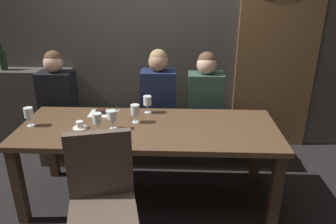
{
  "coord_description": "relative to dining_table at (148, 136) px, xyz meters",
  "views": [
    {
      "loc": [
        0.27,
        -2.45,
        1.88
      ],
      "look_at": [
        0.17,
        0.09,
        0.84
      ],
      "focal_mm": 33.97,
      "sensor_mm": 36.0,
      "label": 1
    }
  ],
  "objects": [
    {
      "name": "wine_glass_center_front",
      "position": [
        -0.4,
        -0.12,
        0.2
      ],
      "size": [
        0.08,
        0.08,
        0.16
      ],
      "color": "silver",
      "rests_on": "dining_table"
    },
    {
      "name": "wine_bottle_dark_red",
      "position": [
        -1.75,
        1.03,
        0.42
      ],
      "size": [
        0.08,
        0.08,
        0.33
      ],
      "color": "black",
      "rests_on": "back_counter"
    },
    {
      "name": "banquette_bench",
      "position": [
        0.0,
        0.7,
        -0.42
      ],
      "size": [
        2.5,
        0.44,
        0.45
      ],
      "color": "#40352A",
      "rests_on": "ground"
    },
    {
      "name": "ground",
      "position": [
        0.0,
        0.0,
        -0.65
      ],
      "size": [
        9.0,
        9.0,
        0.0
      ],
      "primitive_type": "plane",
      "color": "black"
    },
    {
      "name": "back_counter",
      "position": [
        -1.55,
        1.04,
        -0.18
      ],
      "size": [
        1.1,
        0.28,
        0.95
      ],
      "primitive_type": "cube",
      "color": "#413E3A",
      "rests_on": "ground"
    },
    {
      "name": "fork_on_table",
      "position": [
        -0.34,
        0.28,
        0.09
      ],
      "size": [
        0.07,
        0.17,
        0.01
      ],
      "primitive_type": "cube",
      "rotation": [
        0.0,
        0.0,
        -0.35
      ],
      "color": "silver",
      "rests_on": "dining_table"
    },
    {
      "name": "chair_near_side",
      "position": [
        -0.24,
        -0.72,
        -0.09
      ],
      "size": [
        0.53,
        0.53,
        0.98
      ],
      "color": "brown",
      "rests_on": "ground"
    },
    {
      "name": "wine_glass_far_right",
      "position": [
        -0.04,
        0.31,
        0.2
      ],
      "size": [
        0.08,
        0.08,
        0.16
      ],
      "color": "silver",
      "rests_on": "dining_table"
    },
    {
      "name": "arched_door",
      "position": [
        1.35,
        1.15,
        0.71
      ],
      "size": [
        0.9,
        0.05,
        2.55
      ],
      "color": "brown",
      "rests_on": "ground"
    },
    {
      "name": "back_wall_tiled",
      "position": [
        0.0,
        1.22,
        0.85
      ],
      "size": [
        6.0,
        0.12,
        3.0
      ],
      "primitive_type": "cube",
      "color": "#4C4944",
      "rests_on": "ground"
    },
    {
      "name": "wine_glass_center_back",
      "position": [
        -0.12,
        0.08,
        0.2
      ],
      "size": [
        0.08,
        0.08,
        0.16
      ],
      "color": "silver",
      "rests_on": "dining_table"
    },
    {
      "name": "espresso_cup",
      "position": [
        -0.57,
        -0.06,
        0.11
      ],
      "size": [
        0.12,
        0.12,
        0.06
      ],
      "color": "white",
      "rests_on": "dining_table"
    },
    {
      "name": "diner_redhead",
      "position": [
        -1.03,
        0.67,
        0.17
      ],
      "size": [
        0.36,
        0.24,
        0.8
      ],
      "color": "black",
      "rests_on": "banquette_bench"
    },
    {
      "name": "dining_table",
      "position": [
        0.0,
        0.0,
        0.0
      ],
      "size": [
        2.2,
        0.84,
        0.74
      ],
      "color": "#493422",
      "rests_on": "ground"
    },
    {
      "name": "wine_glass_near_right",
      "position": [
        -1.01,
        -0.02,
        0.2
      ],
      "size": [
        0.08,
        0.08,
        0.16
      ],
      "color": "silver",
      "rests_on": "dining_table"
    },
    {
      "name": "diner_far_end",
      "position": [
        0.53,
        0.68,
        0.17
      ],
      "size": [
        0.36,
        0.24,
        0.8
      ],
      "color": "#2D473D",
      "rests_on": "banquette_bench"
    },
    {
      "name": "diner_bearded",
      "position": [
        0.04,
        0.69,
        0.18
      ],
      "size": [
        0.36,
        0.24,
        0.82
      ],
      "color": "#192342",
      "rests_on": "banquette_bench"
    },
    {
      "name": "wine_glass_end_left",
      "position": [
        -0.29,
        -0.06,
        0.2
      ],
      "size": [
        0.08,
        0.08,
        0.16
      ],
      "color": "silver",
      "rests_on": "dining_table"
    },
    {
      "name": "dessert_plate",
      "position": [
        -0.47,
        0.25,
        0.1
      ],
      "size": [
        0.19,
        0.19,
        0.05
      ],
      "color": "white",
      "rests_on": "dining_table"
    }
  ]
}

